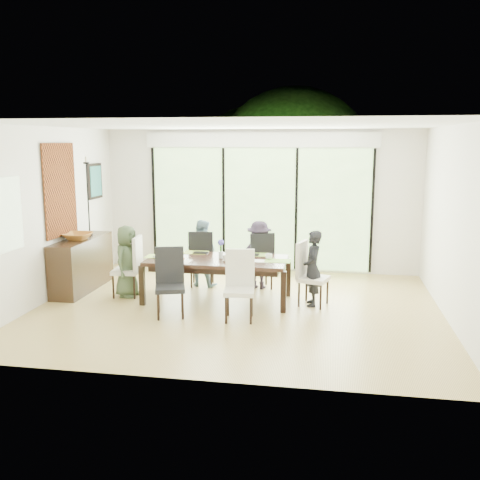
% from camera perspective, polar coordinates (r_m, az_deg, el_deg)
% --- Properties ---
extents(floor, '(6.00, 5.00, 0.01)m').
position_cam_1_polar(floor, '(8.11, -0.30, -7.32)').
color(floor, olive).
rests_on(floor, ground).
extents(ceiling, '(6.00, 5.00, 0.01)m').
position_cam_1_polar(ceiling, '(7.72, -0.32, 12.20)').
color(ceiling, white).
rests_on(ceiling, wall_back).
extents(wall_back, '(6.00, 0.02, 2.70)m').
position_cam_1_polar(wall_back, '(10.26, 2.14, 4.19)').
color(wall_back, silver).
rests_on(wall_back, floor).
extents(wall_front, '(6.00, 0.02, 2.70)m').
position_cam_1_polar(wall_front, '(5.38, -4.97, -1.60)').
color(wall_front, silver).
rests_on(wall_front, floor).
extents(wall_left, '(0.02, 5.00, 2.70)m').
position_cam_1_polar(wall_left, '(8.83, -19.94, 2.54)').
color(wall_left, silver).
rests_on(wall_left, floor).
extents(wall_right, '(0.02, 5.00, 2.70)m').
position_cam_1_polar(wall_right, '(7.86, 21.85, 1.51)').
color(wall_right, silver).
rests_on(wall_right, floor).
extents(glass_doors, '(4.20, 0.02, 2.30)m').
position_cam_1_polar(glass_doors, '(10.24, 2.10, 3.33)').
color(glass_doors, '#598C3F').
rests_on(glass_doors, wall_back).
extents(blinds_header, '(4.40, 0.06, 0.28)m').
position_cam_1_polar(blinds_header, '(10.15, 2.14, 10.62)').
color(blinds_header, white).
rests_on(blinds_header, wall_back).
extents(mullion_a, '(0.05, 0.04, 2.30)m').
position_cam_1_polar(mullion_a, '(10.71, -9.13, 3.52)').
color(mullion_a, black).
rests_on(mullion_a, wall_back).
extents(mullion_b, '(0.05, 0.04, 2.30)m').
position_cam_1_polar(mullion_b, '(10.34, -1.76, 3.40)').
color(mullion_b, black).
rests_on(mullion_b, wall_back).
extents(mullion_c, '(0.05, 0.04, 2.30)m').
position_cam_1_polar(mullion_c, '(10.16, 6.02, 3.22)').
color(mullion_c, black).
rests_on(mullion_c, wall_back).
extents(mullion_d, '(0.05, 0.04, 2.30)m').
position_cam_1_polar(mullion_d, '(10.17, 13.92, 2.98)').
color(mullion_d, black).
rests_on(mullion_d, wall_back).
extents(side_window, '(0.02, 0.90, 1.00)m').
position_cam_1_polar(side_window, '(7.78, -24.09, 2.38)').
color(side_window, '#8CAD7F').
rests_on(side_window, wall_left).
extents(deck, '(6.00, 1.80, 0.10)m').
position_cam_1_polar(deck, '(11.37, 2.69, -2.36)').
color(deck, '#503322').
rests_on(deck, ground).
extents(rail_top, '(6.00, 0.08, 0.06)m').
position_cam_1_polar(rail_top, '(12.03, 3.18, 1.26)').
color(rail_top, brown).
rests_on(rail_top, deck).
extents(foliage_left, '(3.20, 3.20, 3.20)m').
position_cam_1_polar(foliage_left, '(13.22, -4.09, 5.97)').
color(foliage_left, '#14380F').
rests_on(foliage_left, ground).
extents(foliage_mid, '(4.00, 4.00, 4.00)m').
position_cam_1_polar(foliage_mid, '(13.45, 5.73, 7.56)').
color(foliage_mid, '#14380F').
rests_on(foliage_mid, ground).
extents(foliage_right, '(2.80, 2.80, 2.80)m').
position_cam_1_polar(foliage_right, '(12.69, 13.59, 4.70)').
color(foliage_right, '#14380F').
rests_on(foliage_right, ground).
extents(foliage_far, '(3.60, 3.60, 3.60)m').
position_cam_1_polar(foliage_far, '(14.26, 1.88, 7.04)').
color(foliage_far, '#14380F').
rests_on(foliage_far, ground).
extents(table_top, '(2.15, 0.99, 0.05)m').
position_cam_1_polar(table_top, '(8.34, -2.46, -2.19)').
color(table_top, black).
rests_on(table_top, floor).
extents(table_apron, '(1.98, 0.81, 0.09)m').
position_cam_1_polar(table_apron, '(8.36, -2.46, -2.73)').
color(table_apron, black).
rests_on(table_apron, floor).
extents(table_leg_fl, '(0.08, 0.08, 0.62)m').
position_cam_1_polar(table_leg_fl, '(8.31, -10.39, -4.78)').
color(table_leg_fl, black).
rests_on(table_leg_fl, floor).
extents(table_leg_fr, '(0.08, 0.08, 0.62)m').
position_cam_1_polar(table_leg_fr, '(7.85, 4.66, -5.55)').
color(table_leg_fr, black).
rests_on(table_leg_fr, floor).
extents(table_leg_bl, '(0.08, 0.08, 0.62)m').
position_cam_1_polar(table_leg_bl, '(9.10, -8.54, -3.39)').
color(table_leg_bl, black).
rests_on(table_leg_bl, floor).
extents(table_leg_br, '(0.08, 0.08, 0.62)m').
position_cam_1_polar(table_leg_br, '(8.68, 5.17, -4.00)').
color(table_leg_br, black).
rests_on(table_leg_br, floor).
extents(chair_left_end, '(0.45, 0.45, 0.99)m').
position_cam_1_polar(chair_left_end, '(8.81, -12.05, -2.75)').
color(chair_left_end, beige).
rests_on(chair_left_end, floor).
extents(chair_right_end, '(0.51, 0.51, 0.99)m').
position_cam_1_polar(chair_right_end, '(8.20, 7.88, -3.60)').
color(chair_right_end, white).
rests_on(chair_right_end, floor).
extents(chair_far_left, '(0.47, 0.47, 0.99)m').
position_cam_1_polar(chair_far_left, '(9.28, -4.07, -1.86)').
color(chair_far_left, black).
rests_on(chair_far_left, floor).
extents(chair_far_right, '(0.54, 0.54, 0.99)m').
position_cam_1_polar(chair_far_right, '(9.10, 2.07, -2.10)').
color(chair_far_right, black).
rests_on(chair_far_right, floor).
extents(chair_near_left, '(0.52, 0.52, 0.99)m').
position_cam_1_polar(chair_near_left, '(7.68, -7.48, -4.55)').
color(chair_near_left, black).
rests_on(chair_near_left, floor).
extents(chair_near_right, '(0.46, 0.46, 0.99)m').
position_cam_1_polar(chair_near_right, '(7.45, -0.09, -4.92)').
color(chair_near_right, silver).
rests_on(chair_near_right, floor).
extents(person_left_end, '(0.42, 0.59, 1.16)m').
position_cam_1_polar(person_left_end, '(8.78, -11.95, -2.21)').
color(person_left_end, '#405337').
rests_on(person_left_end, floor).
extents(person_right_end, '(0.40, 0.58, 1.16)m').
position_cam_1_polar(person_right_end, '(8.18, 7.75, -3.01)').
color(person_right_end, black).
rests_on(person_right_end, floor).
extents(person_far_left, '(0.60, 0.45, 1.16)m').
position_cam_1_polar(person_far_left, '(9.24, -4.10, -1.37)').
color(person_far_left, '#7EA4B6').
rests_on(person_far_left, floor).
extents(person_far_right, '(0.59, 0.43, 1.16)m').
position_cam_1_polar(person_far_right, '(9.06, 2.05, -1.60)').
color(person_far_right, '#271E2D').
rests_on(person_far_right, floor).
extents(placemat_left, '(0.40, 0.29, 0.01)m').
position_cam_1_polar(placemat_left, '(8.58, -8.68, -1.73)').
color(placemat_left, '#97BF44').
rests_on(placemat_left, table_top).
extents(placemat_right, '(0.40, 0.29, 0.01)m').
position_cam_1_polar(placemat_right, '(8.19, 4.06, -2.23)').
color(placemat_right, '#73A63B').
rests_on(placemat_right, table_top).
extents(placemat_far_l, '(0.40, 0.29, 0.01)m').
position_cam_1_polar(placemat_far_l, '(8.81, -4.78, -1.32)').
color(placemat_far_l, '#A4BD43').
rests_on(placemat_far_l, table_top).
extents(placemat_far_r, '(0.40, 0.29, 0.01)m').
position_cam_1_polar(placemat_far_r, '(8.62, 1.68, -1.56)').
color(placemat_far_r, '#77A23A').
rests_on(placemat_far_r, table_top).
extents(placemat_paper, '(0.40, 0.29, 0.01)m').
position_cam_1_polar(placemat_paper, '(8.18, -6.68, -2.28)').
color(placemat_paper, white).
rests_on(placemat_paper, table_top).
extents(tablet_far_l, '(0.23, 0.16, 0.01)m').
position_cam_1_polar(tablet_far_l, '(8.74, -4.22, -1.36)').
color(tablet_far_l, black).
rests_on(tablet_far_l, table_top).
extents(tablet_far_r, '(0.22, 0.15, 0.01)m').
position_cam_1_polar(tablet_far_r, '(8.58, 1.30, -1.57)').
color(tablet_far_r, black).
rests_on(tablet_far_r, table_top).
extents(papers, '(0.27, 0.20, 0.00)m').
position_cam_1_polar(papers, '(8.17, 2.27, -2.25)').
color(papers, white).
rests_on(papers, table_top).
extents(platter_base, '(0.23, 0.23, 0.02)m').
position_cam_1_polar(platter_base, '(8.18, -6.68, -2.19)').
color(platter_base, white).
rests_on(platter_base, table_top).
extents(platter_snacks, '(0.18, 0.18, 0.01)m').
position_cam_1_polar(platter_snacks, '(8.18, -6.68, -2.08)').
color(platter_snacks, orange).
rests_on(platter_snacks, table_top).
extents(vase, '(0.07, 0.07, 0.11)m').
position_cam_1_polar(vase, '(8.36, -2.06, -1.58)').
color(vase, silver).
rests_on(vase, table_top).
extents(hyacinth_stems, '(0.04, 0.04, 0.14)m').
position_cam_1_polar(hyacinth_stems, '(8.34, -2.06, -0.86)').
color(hyacinth_stems, '#337226').
rests_on(hyacinth_stems, table_top).
extents(hyacinth_blooms, '(0.10, 0.10, 0.10)m').
position_cam_1_polar(hyacinth_blooms, '(8.32, -2.07, -0.25)').
color(hyacinth_blooms, '#5A51CA').
rests_on(hyacinth_blooms, table_top).
extents(laptop, '(0.34, 0.28, 0.02)m').
position_cam_1_polar(laptop, '(8.45, -8.25, -1.84)').
color(laptop, silver).
rests_on(laptop, table_top).
extents(cup_a, '(0.16, 0.16, 0.09)m').
position_cam_1_polar(cup_a, '(8.64, -6.80, -1.33)').
color(cup_a, white).
rests_on(cup_a, table_top).
extents(cup_b, '(0.10, 0.10, 0.08)m').
position_cam_1_polar(cup_b, '(8.20, -1.59, -1.91)').
color(cup_b, white).
rests_on(cup_b, table_top).
extents(cup_c, '(0.13, 0.13, 0.09)m').
position_cam_1_polar(cup_c, '(8.29, 3.10, -1.77)').
color(cup_c, white).
rests_on(cup_c, table_top).
extents(book, '(0.22, 0.24, 0.02)m').
position_cam_1_polar(book, '(8.33, -0.71, -1.94)').
color(book, white).
rests_on(book, table_top).
extents(sideboard, '(0.44, 1.56, 0.88)m').
position_cam_1_polar(sideboard, '(9.39, -16.49, -2.48)').
color(sideboard, black).
rests_on(sideboard, floor).
extents(bowl, '(0.46, 0.46, 0.11)m').
position_cam_1_polar(bowl, '(9.20, -16.93, 0.39)').
color(bowl, '#965920').
rests_on(bowl, sideboard).
extents(candlestick_base, '(0.10, 0.10, 0.04)m').
position_cam_1_polar(candlestick_base, '(9.61, -15.72, 0.64)').
color(candlestick_base, black).
rests_on(candlestick_base, sideboard).
extents(candlestick_shaft, '(0.02, 0.02, 1.22)m').
position_cam_1_polar(candlestick_shaft, '(9.53, -15.91, 4.27)').
color(candlestick_shaft, black).
rests_on(candlestick_shaft, sideboard).
extents(candlestick_pan, '(0.10, 0.10, 0.03)m').
position_cam_1_polar(candlestick_pan, '(9.48, -16.09, 7.90)').
color(candlestick_pan, black).
rests_on(candlestick_pan, sideboard).
extents(candle, '(0.04, 0.04, 0.10)m').
position_cam_1_polar(candle, '(9.48, -16.11, 8.25)').
color(candle, silver).
rests_on(candle, sideboard).
extents(tapestry, '(0.02, 1.00, 1.50)m').
position_cam_1_polar(tapestry, '(9.12, -18.62, 5.07)').
color(tapestry, maroon).
rests_on(tapestry, wall_left).
extents(art_frame, '(0.03, 0.55, 0.65)m').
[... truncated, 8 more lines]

